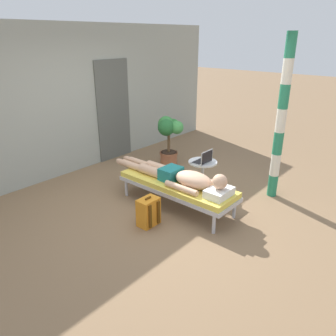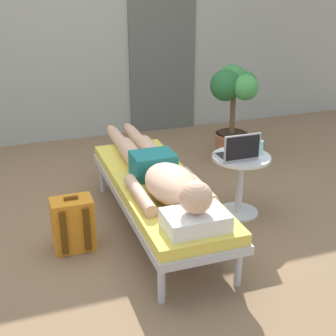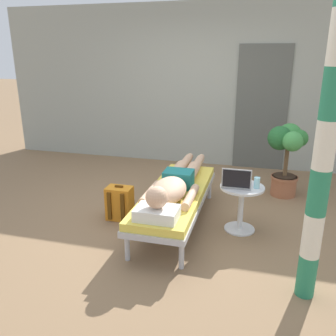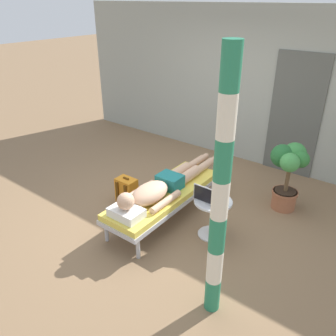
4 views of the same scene
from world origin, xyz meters
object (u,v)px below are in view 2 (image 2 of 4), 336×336
(lounge_chair, at_px, (158,191))
(potted_plant, at_px, (233,101))
(side_table, at_px, (240,175))
(laptop, at_px, (238,152))
(backpack, at_px, (73,224))
(person_reclining, at_px, (161,174))
(drink_glass, at_px, (259,147))

(lounge_chair, xyz_separation_m, potted_plant, (1.24, 1.23, 0.29))
(side_table, xyz_separation_m, laptop, (-0.06, -0.05, 0.23))
(backpack, bearing_deg, lounge_chair, 3.40)
(person_reclining, xyz_separation_m, backpack, (-0.68, 0.03, -0.32))
(lounge_chair, xyz_separation_m, drink_glass, (0.88, 0.03, 0.24))
(side_table, distance_m, potted_plant, 1.32)
(person_reclining, height_order, backpack, person_reclining)
(side_table, bearing_deg, drink_glass, -6.09)
(person_reclining, relative_size, side_table, 4.15)
(lounge_chair, relative_size, potted_plant, 1.91)
(drink_glass, bearing_deg, side_table, 173.91)
(person_reclining, bearing_deg, backpack, 177.65)
(lounge_chair, height_order, drink_glass, drink_glass)
(person_reclining, xyz_separation_m, drink_glass, (0.88, 0.10, 0.07))
(lounge_chair, relative_size, backpack, 4.52)
(lounge_chair, height_order, laptop, laptop)
(drink_glass, relative_size, backpack, 0.28)
(laptop, bearing_deg, lounge_chair, 179.31)
(side_table, xyz_separation_m, backpack, (-1.41, -0.08, -0.16))
(lounge_chair, distance_m, potted_plant, 1.77)
(lounge_chair, distance_m, laptop, 0.71)
(backpack, bearing_deg, person_reclining, -2.35)
(person_reclining, bearing_deg, drink_glass, 6.16)
(side_table, height_order, potted_plant, potted_plant)
(side_table, relative_size, potted_plant, 0.52)
(laptop, distance_m, potted_plant, 1.36)
(laptop, height_order, potted_plant, potted_plant)
(potted_plant, bearing_deg, drink_glass, -106.62)
(laptop, bearing_deg, backpack, -178.63)
(lounge_chair, bearing_deg, laptop, -0.69)
(lounge_chair, relative_size, side_table, 3.66)
(side_table, xyz_separation_m, drink_glass, (0.15, -0.02, 0.23))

